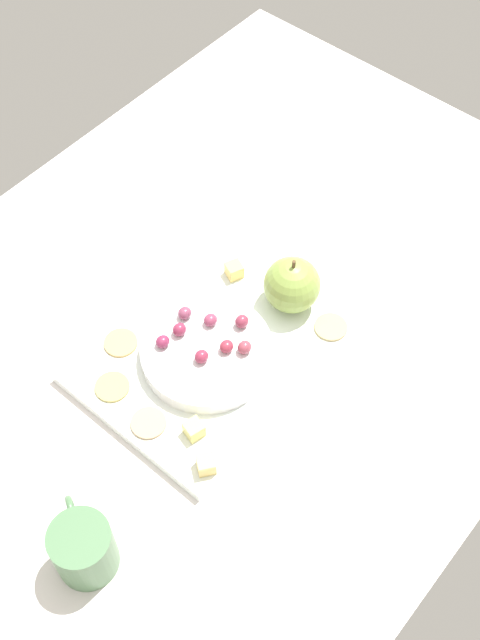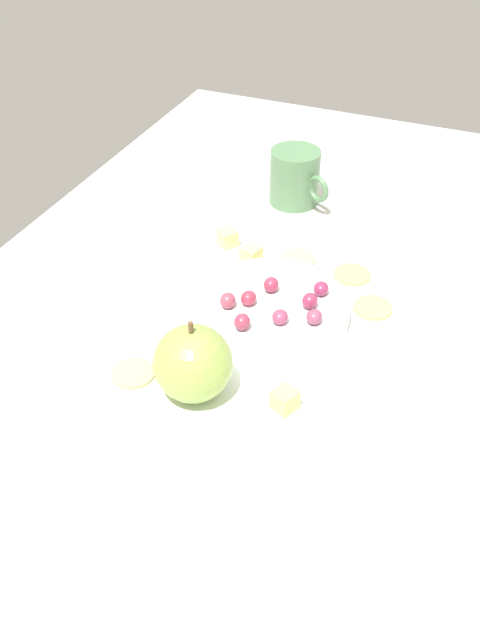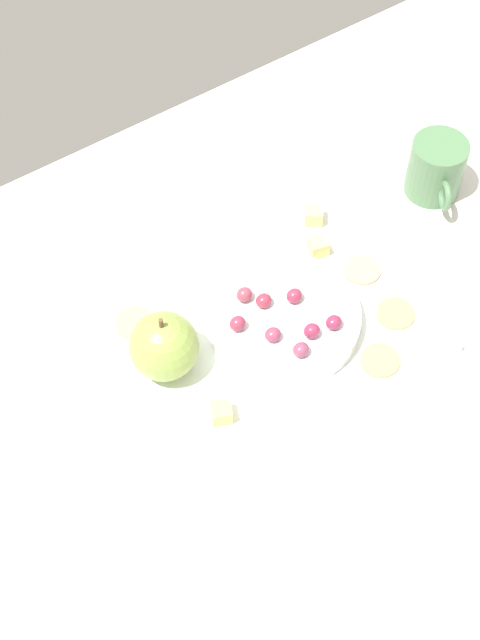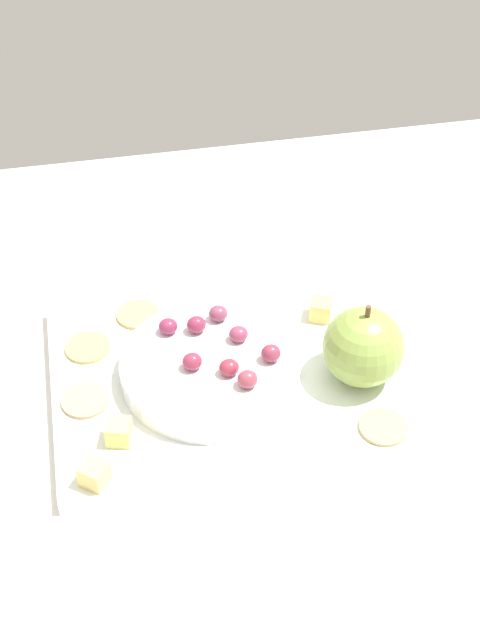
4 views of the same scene
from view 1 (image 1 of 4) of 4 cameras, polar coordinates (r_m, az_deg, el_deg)
The scene contains 21 objects.
table at distance 115.43cm, azimuth -3.02°, elevation -2.59°, with size 131.97×86.05×4.80cm, color silver.
platter at distance 112.81cm, azimuth -1.47°, elevation -1.53°, with size 38.02×26.70×1.68cm, color white.
serving_dish at distance 109.57cm, azimuth -2.34°, elevation -2.26°, with size 17.87×17.87×2.33cm, color white.
apple_whole at distance 112.64cm, azimuth 3.67°, elevation 2.48°, with size 7.99×7.99×7.99cm, color #88A448.
apple_stem at distance 109.01cm, azimuth 3.80°, elevation 3.94°, with size 0.50×0.50×1.20cm, color brown.
cheese_cube_0 at distance 101.79cm, azimuth -2.39°, elevation -10.08°, with size 2.23×2.23×2.23cm, color #F3D375.
cheese_cube_1 at distance 117.65cm, azimuth -0.40°, elevation 3.51°, with size 2.23×2.23×2.23cm, color #F3CD6C.
cheese_cube_2 at distance 103.96cm, azimuth -3.25°, elevation -7.67°, with size 2.23×2.23×2.23cm, color #E4D576.
cracker_0 at distance 112.63cm, azimuth -8.37°, elevation -1.59°, with size 4.62×4.62×0.40cm, color tan.
cracker_1 at distance 113.58cm, azimuth 6.39°, elevation -0.50°, with size 4.62×4.62×0.40cm, color tan.
cracker_2 at distance 109.12cm, azimuth -8.95°, elevation -4.66°, with size 4.62×4.62×0.40cm, color tan.
cracker_3 at distance 105.89cm, azimuth -6.43°, elevation -7.19°, with size 4.62×4.62×0.40cm, color tan.
grape_0 at distance 108.52cm, azimuth -5.45°, elevation -1.52°, with size 1.95×1.76×1.63cm, color #87294B.
grape_1 at distance 109.71cm, azimuth 0.13°, elevation -0.10°, with size 1.95×1.76×1.85cm, color #8D3247.
grape_2 at distance 106.81cm, azimuth -2.72°, elevation -2.57°, with size 1.95×1.76×1.77cm, color #932D45.
grape_3 at distance 107.42cm, azimuth 0.32°, elevation -1.93°, with size 1.95×1.76×1.82cm, color #9A3D4D.
grape_4 at distance 109.29cm, azimuth -4.28°, elevation -0.67°, with size 1.95×1.76×1.83cm, color #8D2B48.
grape_5 at distance 110.05cm, azimuth -2.08°, elevation -0.00°, with size 1.95×1.76×1.62cm, color #923A56.
grape_6 at distance 107.60cm, azimuth -0.95°, elevation -1.87°, with size 1.95×1.76×1.68cm, color #992E41.
grape_7 at distance 110.87cm, azimuth -3.90°, elevation 0.49°, with size 1.95×1.76×1.66cm, color #863D59.
cup at distance 98.09cm, azimuth -10.92°, elevation -15.45°, with size 7.35×9.95×8.16cm.
Camera 1 is at (42.65, 44.22, 100.11)cm, focal length 45.62 mm.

